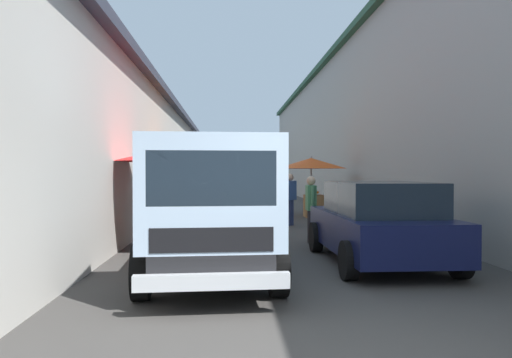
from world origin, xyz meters
TOP-DOWN VIEW (x-y plane):
  - ground at (13.50, 0.00)m, footprint 90.00×90.00m
  - building_left_whitewash at (15.75, 6.92)m, footprint 49.80×7.50m
  - building_right_concrete at (15.75, -6.92)m, footprint 49.80×7.50m
  - fruit_stall_mid_lane at (13.87, -1.82)m, footprint 2.56×2.56m
  - fruit_stall_near_left at (6.55, 2.24)m, footprint 2.85×2.85m
  - fruit_stall_far_right at (11.36, 2.40)m, footprint 2.89×2.89m
  - hatchback_car at (4.68, -1.45)m, footprint 3.93×1.95m
  - delivery_truck at (3.11, 1.46)m, footprint 5.01×2.17m
  - vendor_by_crates at (10.97, -0.68)m, footprint 0.52×0.43m
  - vendor_in_shade at (7.23, -0.68)m, footprint 0.62×0.21m

SIDE VIEW (x-z plane):
  - ground at x=13.50m, z-range 0.00..0.00m
  - hatchback_car at x=4.68m, z-range 0.01..1.46m
  - vendor_in_shade at x=7.23m, z-range 0.11..1.63m
  - vendor_by_crates at x=10.97m, z-range 0.11..1.68m
  - delivery_truck at x=3.11m, z-range 0.00..2.08m
  - fruit_stall_mid_lane at x=13.87m, z-range 0.62..2.82m
  - fruit_stall_near_left at x=6.55m, z-range 0.64..2.88m
  - fruit_stall_far_right at x=11.36m, z-range 0.67..2.89m
  - building_left_whitewash at x=15.75m, z-range 0.01..4.43m
  - building_right_concrete at x=15.75m, z-range 0.01..6.94m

